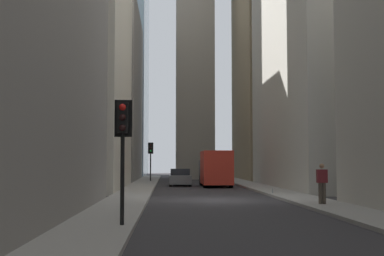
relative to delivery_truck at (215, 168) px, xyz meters
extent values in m
plane|color=#302D30|center=(-14.82, 1.40, -1.46)|extent=(135.00, 135.00, 0.00)
cube|color=gray|center=(-14.82, 5.90, -1.39)|extent=(90.00, 2.20, 0.14)
cube|color=gray|center=(-14.82, -3.10, -1.39)|extent=(90.00, 2.20, 0.14)
cube|color=#9E8966|center=(15.24, -9.20, 12.47)|extent=(14.31, 10.00, 27.87)
cube|color=#B7B2A5|center=(-2.86, -9.20, 11.78)|extent=(19.27, 10.00, 26.48)
cube|color=beige|center=(-4.06, 12.00, 10.14)|extent=(14.41, 10.00, 23.21)
cube|color=gray|center=(14.03, 12.00, 7.73)|extent=(16.78, 10.00, 18.37)
cube|color=gray|center=(19.42, 0.62, 10.68)|extent=(4.44, 4.44, 24.28)
cube|color=red|center=(-0.91, 0.00, 0.08)|extent=(4.60, 2.25, 2.60)
cube|color=#38383D|center=(2.29, 0.00, -0.27)|extent=(1.90, 2.25, 1.90)
cube|color=black|center=(2.29, 0.00, 0.33)|extent=(1.92, 2.09, 0.64)
cylinder|color=black|center=(2.29, -0.98, -1.02)|extent=(0.88, 0.28, 0.88)
cylinder|color=black|center=(2.29, 0.99, -1.02)|extent=(0.88, 0.28, 0.88)
cylinder|color=black|center=(-2.31, -0.98, -1.02)|extent=(0.88, 0.28, 0.88)
cylinder|color=black|center=(-2.31, 0.99, -1.02)|extent=(0.88, 0.28, 0.88)
cube|color=slate|center=(1.60, 2.80, -0.93)|extent=(4.30, 1.78, 0.70)
cube|color=black|center=(1.80, 2.80, -0.31)|extent=(2.10, 1.58, 0.54)
cylinder|color=black|center=(0.25, 2.02, -1.14)|extent=(0.64, 0.22, 0.64)
cylinder|color=black|center=(0.25, 3.58, -1.14)|extent=(0.64, 0.22, 0.64)
cylinder|color=black|center=(2.95, 2.02, -1.14)|extent=(0.64, 0.22, 0.64)
cylinder|color=black|center=(2.95, 3.58, -1.14)|extent=(0.64, 0.22, 0.64)
cylinder|color=black|center=(-26.36, 5.16, 0.01)|extent=(0.12, 0.12, 2.66)
cube|color=black|center=(-26.36, 5.16, 1.79)|extent=(0.28, 0.32, 0.90)
cube|color=black|center=(-26.21, 5.16, 1.79)|extent=(0.03, 0.52, 1.10)
sphere|color=red|center=(-26.52, 5.16, 2.09)|extent=(0.20, 0.20, 0.20)
sphere|color=black|center=(-26.52, 5.16, 1.79)|extent=(0.20, 0.20, 0.20)
sphere|color=black|center=(-26.52, 5.16, 1.49)|extent=(0.20, 0.20, 0.20)
cylinder|color=black|center=(9.02, 5.51, 0.06)|extent=(0.12, 0.12, 2.76)
cube|color=black|center=(9.02, 5.51, 1.89)|extent=(0.28, 0.32, 0.90)
cube|color=black|center=(9.18, 5.51, 1.89)|extent=(0.03, 0.52, 1.10)
sphere|color=black|center=(8.86, 5.51, 2.19)|extent=(0.20, 0.20, 0.20)
sphere|color=black|center=(8.86, 5.51, 1.89)|extent=(0.20, 0.20, 0.20)
sphere|color=green|center=(8.86, 5.51, 1.59)|extent=(0.20, 0.20, 0.20)
cylinder|color=#473D33|center=(-19.20, -2.99, -0.86)|extent=(0.16, 0.16, 0.92)
cylinder|color=#473D33|center=(-19.20, -2.82, -0.86)|extent=(0.16, 0.16, 0.92)
cube|color=maroon|center=(-19.20, -2.91, -0.11)|extent=(0.26, 0.44, 0.58)
sphere|color=#936B4C|center=(-19.20, -2.91, 0.33)|extent=(0.22, 0.22, 0.22)
cylinder|color=#999EA3|center=(-11.16, -2.37, -1.22)|extent=(0.07, 0.07, 0.20)
cylinder|color=#999EA3|center=(-11.16, -2.37, -1.08)|extent=(0.03, 0.03, 0.07)
camera|label=1|loc=(-41.45, 3.84, 0.49)|focal=48.08mm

